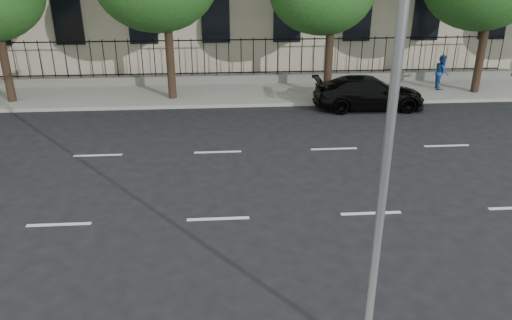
{
  "coord_description": "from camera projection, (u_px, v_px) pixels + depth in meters",
  "views": [
    {
      "loc": [
        0.17,
        -8.69,
        6.48
      ],
      "look_at": [
        1.01,
        3.0,
        1.4
      ],
      "focal_mm": 35.0,
      "sensor_mm": 36.0,
      "label": 1
    }
  ],
  "objects": [
    {
      "name": "lane_markings",
      "position": [
        218.0,
        181.0,
        14.86
      ],
      "size": [
        49.6,
        4.62,
        0.01
      ],
      "primitive_type": null,
      "color": "silver",
      "rests_on": "ground"
    },
    {
      "name": "far_sidewalk",
      "position": [
        217.0,
        94.0,
        23.3
      ],
      "size": [
        60.0,
        4.0,
        0.15
      ],
      "primitive_type": "cube",
      "color": "gray",
      "rests_on": "ground"
    },
    {
      "name": "black_sedan",
      "position": [
        369.0,
        93.0,
        21.2
      ],
      "size": [
        4.73,
        1.98,
        1.37
      ],
      "primitive_type": "imported",
      "rotation": [
        0.0,
        0.0,
        1.56
      ],
      "color": "black",
      "rests_on": "ground"
    },
    {
      "name": "street_light",
      "position": [
        386.0,
        47.0,
        7.02
      ],
      "size": [
        0.25,
        3.32,
        8.05
      ],
      "color": "slate",
      "rests_on": "near_sidewalk"
    },
    {
      "name": "ground",
      "position": [
        218.0,
        279.0,
        10.52
      ],
      "size": [
        120.0,
        120.0,
        0.0
      ],
      "primitive_type": "plane",
      "color": "black",
      "rests_on": "ground"
    },
    {
      "name": "pedestrian_far",
      "position": [
        442.0,
        72.0,
        23.5
      ],
      "size": [
        0.79,
        0.91,
        1.6
      ],
      "primitive_type": "imported",
      "rotation": [
        0.0,
        0.0,
        1.3
      ],
      "color": "navy",
      "rests_on": "far_sidewalk"
    },
    {
      "name": "iron_fence",
      "position": [
        217.0,
        73.0,
        24.63
      ],
      "size": [
        30.0,
        0.5,
        2.2
      ],
      "color": "slate",
      "rests_on": "far_sidewalk"
    }
  ]
}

